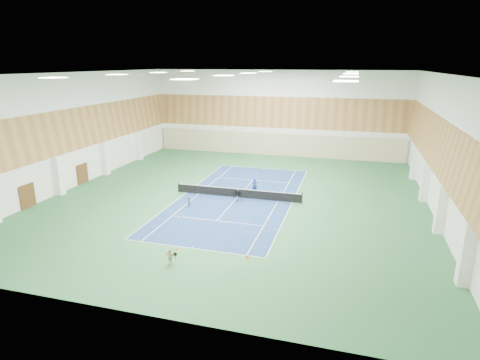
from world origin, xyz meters
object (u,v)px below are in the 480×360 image
Objects in this scene: coach at (255,186)px; child_apron at (170,257)px; ball_cart at (237,197)px; child_court at (190,202)px; tennis_net at (237,192)px.

child_apron is (-1.68, -16.51, -0.21)m from coach.
coach is 3.20m from ball_cart.
child_court is 1.00× the size of ball_cart.
tennis_net is 1.16m from ball_cart.
ball_cart is (3.86, 2.65, -0.00)m from child_court.
tennis_net is at bearing 96.22° from child_apron.
child_apron is at bearing -72.60° from ball_cart.
coach is 1.60× the size of ball_cart.
tennis_net reaches higher than ball_cart.
child_court is 4.69m from ball_cart.
child_apron is at bearing -115.45° from child_court.
ball_cart is at bearing 94.81° from child_apron.
child_court is at bearing -125.13° from ball_cart.
tennis_net is at bearing 125.35° from ball_cart.
coach reaches higher than child_apron.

